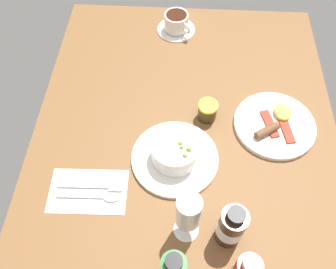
# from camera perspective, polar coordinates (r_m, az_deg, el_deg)

# --- Properties ---
(ground_plane) EXTENTS (1.10, 0.84, 0.03)m
(ground_plane) POSITION_cam_1_polar(r_m,az_deg,el_deg) (0.98, 2.77, -0.77)
(ground_plane) COLOR brown
(porridge_bowl) EXTENTS (0.23, 0.23, 0.08)m
(porridge_bowl) POSITION_cam_1_polar(r_m,az_deg,el_deg) (0.90, 1.13, -3.10)
(porridge_bowl) COLOR white
(porridge_bowl) RESTS_ON ground_plane
(cutlery_setting) EXTENTS (0.13, 0.20, 0.01)m
(cutlery_setting) POSITION_cam_1_polar(r_m,az_deg,el_deg) (0.90, -12.58, -8.95)
(cutlery_setting) COLOR white
(cutlery_setting) RESTS_ON ground_plane
(coffee_cup) EXTENTS (0.13, 0.13, 0.06)m
(coffee_cup) POSITION_cam_1_polar(r_m,az_deg,el_deg) (1.23, 1.38, 17.62)
(coffee_cup) COLOR white
(coffee_cup) RESTS_ON ground_plane
(wine_glass) EXTENTS (0.06, 0.06, 0.16)m
(wine_glass) POSITION_cam_1_polar(r_m,az_deg,el_deg) (0.75, 3.31, -12.64)
(wine_glass) COLOR white
(wine_glass) RESTS_ON ground_plane
(jam_jar) EXTENTS (0.05, 0.05, 0.06)m
(jam_jar) POSITION_cam_1_polar(r_m,az_deg,el_deg) (0.98, 6.42, 3.83)
(jam_jar) COLOR #3B2B12
(jam_jar) RESTS_ON ground_plane
(sauce_bottle_brown) EXTENTS (0.06, 0.06, 0.14)m
(sauce_bottle_brown) POSITION_cam_1_polar(r_m,az_deg,el_deg) (0.80, 10.22, -14.50)
(sauce_bottle_brown) COLOR #382314
(sauce_bottle_brown) RESTS_ON ground_plane
(breakfast_plate) EXTENTS (0.22, 0.22, 0.04)m
(breakfast_plate) POSITION_cam_1_polar(r_m,az_deg,el_deg) (1.02, 16.95, 1.63)
(breakfast_plate) COLOR white
(breakfast_plate) RESTS_ON ground_plane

